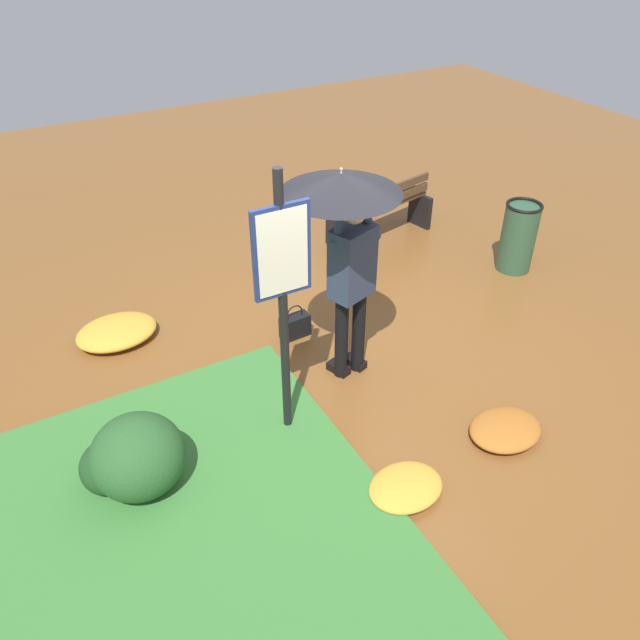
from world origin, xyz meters
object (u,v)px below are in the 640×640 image
Objects in this scene: person_with_umbrella at (346,225)px; info_sign_post at (283,283)px; handbag at (295,326)px; park_bench at (382,209)px; trash_bin at (518,237)px.

person_with_umbrella is 0.89× the size of info_sign_post.
info_sign_post is (0.76, 0.38, -0.11)m from person_with_umbrella.
handbag is 2.41m from park_bench.
person_with_umbrella is 1.44× the size of park_bench.
info_sign_post is at bearing 26.82° from person_with_umbrella.
handbag is at bearing -119.83° from info_sign_post.
info_sign_post reaches higher than handbag.
person_with_umbrella is 3.05m from park_bench.
trash_bin is (-3.55, -1.08, -1.03)m from info_sign_post.
person_with_umbrella is at bearing 48.90° from park_bench.
handbag is 0.44× the size of trash_bin.
person_with_umbrella is 0.86m from info_sign_post.
trash_bin is (-2.79, -0.70, -1.13)m from person_with_umbrella.
park_bench is (-1.96, -1.38, 0.28)m from handbag.
info_sign_post reaches higher than trash_bin.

